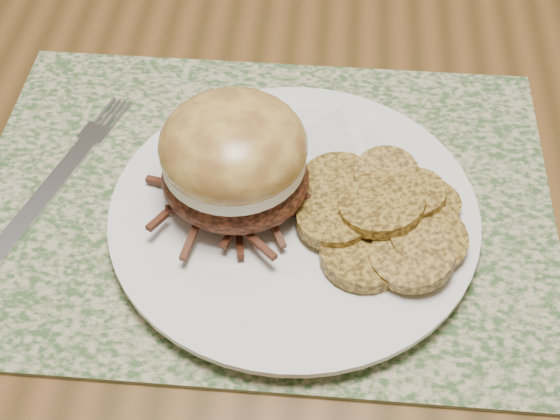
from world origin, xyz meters
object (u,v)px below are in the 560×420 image
Objects in this scene: dining_table at (171,70)px; fork at (64,173)px; pork_sandwich at (234,159)px; dinner_plate at (294,215)px.

dining_table is 0.25m from fork.
pork_sandwich is 0.74× the size of fork.
fork is at bearing -171.75° from pork_sandwich.
pork_sandwich is at bearing 7.24° from fork.
fork is (-0.19, 0.03, -0.01)m from dinner_plate.
pork_sandwich reaches higher than dinner_plate.
fork is at bearing -98.70° from dining_table.
fork is (-0.04, -0.24, 0.09)m from dining_table.
dining_table is 10.89× the size of pork_sandwich.
dinner_plate is 1.40× the size of fork.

